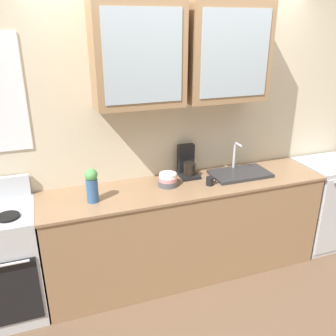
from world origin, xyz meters
TOP-DOWN VIEW (x-y plane):
  - ground_plane at (0.00, 0.00)m, footprint 10.00×10.00m
  - back_wall_unit at (-0.01, 0.29)m, footprint 4.58×0.43m
  - counter at (0.00, 0.00)m, footprint 2.55×0.58m
  - sink_faucet at (0.55, 0.03)m, footprint 0.54×0.32m
  - bowl_stack at (-0.17, 0.04)m, footprint 0.17×0.17m
  - vase at (-0.83, -0.05)m, footprint 0.10×0.10m
  - cup_near_sink at (0.19, -0.08)m, footprint 0.10×0.07m
  - dishwasher at (1.59, -0.00)m, footprint 0.58×0.57m
  - coffee_maker at (0.08, 0.19)m, footprint 0.17×0.20m

SIDE VIEW (x-z plane):
  - ground_plane at x=0.00m, z-range 0.00..0.00m
  - dishwasher at x=1.59m, z-range 0.00..0.93m
  - counter at x=0.00m, z-range 0.00..0.93m
  - sink_faucet at x=0.55m, z-range 0.80..1.09m
  - cup_near_sink at x=0.19m, z-range 0.93..1.00m
  - bowl_stack at x=-0.17m, z-range 0.93..1.04m
  - coffee_maker at x=0.08m, z-range 0.89..1.18m
  - vase at x=-0.83m, z-range 0.93..1.21m
  - back_wall_unit at x=-0.01m, z-range 0.15..2.87m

